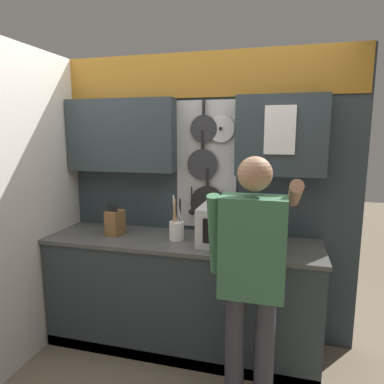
{
  "coord_description": "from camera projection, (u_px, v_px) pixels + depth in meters",
  "views": [
    {
      "loc": [
        0.75,
        -2.51,
        1.75
      ],
      "look_at": [
        0.04,
        0.19,
        1.27
      ],
      "focal_mm": 32.0,
      "sensor_mm": 36.0,
      "label": 1
    }
  ],
  "objects": [
    {
      "name": "microwave",
      "position": [
        234.0,
        226.0,
        2.58
      ],
      "size": [
        0.52,
        0.38,
        0.29
      ],
      "color": "silver",
      "rests_on": "base_cabinet_counter"
    },
    {
      "name": "back_wall_unit",
      "position": [
        188.0,
        171.0,
        2.9
      ],
      "size": [
        2.75,
        0.22,
        2.39
      ],
      "color": "#2D383D",
      "rests_on": "ground_plane"
    },
    {
      "name": "person",
      "position": [
        252.0,
        267.0,
        2.03
      ],
      "size": [
        0.54,
        0.62,
        1.62
      ],
      "color": "#383842",
      "rests_on": "ground_plane"
    },
    {
      "name": "utensil_crock",
      "position": [
        177.0,
        229.0,
        2.71
      ],
      "size": [
        0.12,
        0.12,
        0.35
      ],
      "color": "white",
      "rests_on": "base_cabinet_counter"
    },
    {
      "name": "side_wall",
      "position": [
        23.0,
        208.0,
        2.56
      ],
      "size": [
        0.04,
        1.6,
        2.39
      ],
      "color": "silver",
      "rests_on": "ground_plane"
    },
    {
      "name": "knife_block",
      "position": [
        115.0,
        222.0,
        2.84
      ],
      "size": [
        0.13,
        0.16,
        0.29
      ],
      "color": "brown",
      "rests_on": "base_cabinet_counter"
    },
    {
      "name": "ground_plane",
      "position": [
        181.0,
        344.0,
        2.87
      ],
      "size": [
        14.0,
        14.0,
        0.0
      ],
      "primitive_type": "plane",
      "color": "#756651"
    },
    {
      "name": "base_cabinet_counter",
      "position": [
        181.0,
        294.0,
        2.8
      ],
      "size": [
        2.18,
        0.61,
        0.91
      ],
      "color": "#2D383D",
      "rests_on": "ground_plane"
    }
  ]
}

